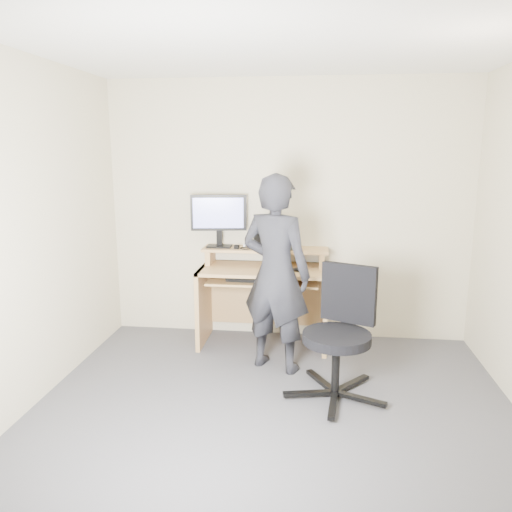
% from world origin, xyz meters
% --- Properties ---
extents(ground, '(3.50, 3.50, 0.00)m').
position_xyz_m(ground, '(0.00, 0.00, 0.00)').
color(ground, '#57575C').
rests_on(ground, ground).
extents(back_wall, '(3.50, 0.02, 2.50)m').
position_xyz_m(back_wall, '(0.00, 1.75, 1.25)').
color(back_wall, '#BAB094').
rests_on(back_wall, ground).
extents(ceiling, '(3.50, 3.50, 0.02)m').
position_xyz_m(ceiling, '(0.00, 0.00, 2.50)').
color(ceiling, white).
rests_on(ceiling, back_wall).
extents(desk, '(1.20, 0.60, 0.91)m').
position_xyz_m(desk, '(-0.20, 1.53, 0.55)').
color(desk, tan).
rests_on(desk, ground).
extents(monitor, '(0.53, 0.15, 0.51)m').
position_xyz_m(monitor, '(-0.65, 1.59, 1.21)').
color(monitor, black).
rests_on(monitor, desk).
extents(external_drive, '(0.07, 0.13, 0.20)m').
position_xyz_m(external_drive, '(-0.27, 1.62, 1.01)').
color(external_drive, black).
rests_on(external_drive, desk).
extents(travel_mug, '(0.08, 0.08, 0.17)m').
position_xyz_m(travel_mug, '(-0.21, 1.60, 0.99)').
color(travel_mug, silver).
rests_on(travel_mug, desk).
extents(smartphone, '(0.08, 0.14, 0.01)m').
position_xyz_m(smartphone, '(0.06, 1.58, 0.92)').
color(smartphone, black).
rests_on(smartphone, desk).
extents(charger, '(0.05, 0.05, 0.03)m').
position_xyz_m(charger, '(-0.47, 1.54, 0.93)').
color(charger, black).
rests_on(charger, desk).
extents(headphones, '(0.17, 0.17, 0.06)m').
position_xyz_m(headphones, '(-0.34, 1.64, 0.92)').
color(headphones, silver).
rests_on(headphones, desk).
extents(keyboard, '(0.47, 0.20, 0.03)m').
position_xyz_m(keyboard, '(-0.30, 1.36, 0.67)').
color(keyboard, black).
rests_on(keyboard, desk).
extents(mouse, '(0.11, 0.08, 0.04)m').
position_xyz_m(mouse, '(0.13, 1.35, 0.77)').
color(mouse, black).
rests_on(mouse, desk).
extents(office_chair, '(0.77, 0.75, 0.97)m').
position_xyz_m(office_chair, '(0.48, 0.52, 0.53)').
color(office_chair, black).
rests_on(office_chair, ground).
extents(person, '(0.71, 0.59, 1.66)m').
position_xyz_m(person, '(-0.05, 0.93, 0.83)').
color(person, black).
rests_on(person, ground).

